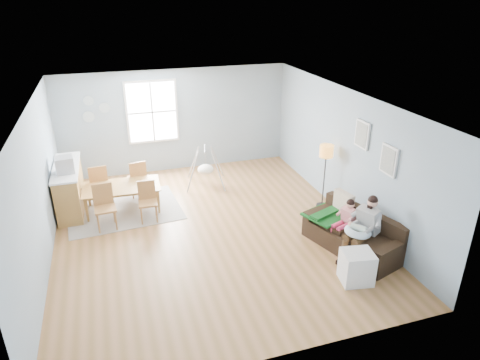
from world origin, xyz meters
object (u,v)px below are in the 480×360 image
object	(u,v)px
sofa	(354,236)
father	(363,227)
floor_lamp	(326,156)
monitor	(64,165)
baby_swing	(206,169)
chair_sw	(104,203)
counter	(69,187)
dining_table	(123,198)
chair_ne	(138,176)
storage_cube	(356,267)
chair_se	(147,199)
toddler	(346,216)
chair_nw	(99,181)

from	to	relation	value
sofa	father	xyz separation A→B (m)	(-0.03, -0.29, 0.37)
floor_lamp	monitor	bearing A→B (deg)	166.97
sofa	baby_swing	distance (m)	4.18
father	chair_sw	bearing A→B (deg)	149.77
counter	monitor	bearing A→B (deg)	-87.81
baby_swing	dining_table	bearing A→B (deg)	-159.47
chair_ne	storage_cube	bearing A→B (deg)	-54.44
chair_sw	chair_se	world-z (taller)	chair_sw
sofa	monitor	world-z (taller)	monitor
toddler	chair_nw	size ratio (longest dim) A/B	0.83
baby_swing	floor_lamp	bearing A→B (deg)	-40.54
toddler	floor_lamp	size ratio (longest dim) A/B	0.53
monitor	baby_swing	distance (m)	3.31
father	chair_se	xyz separation A→B (m)	(-3.54, 2.63, -0.16)
chair_se	chair_ne	bearing A→B (deg)	94.50
sofa	chair_se	size ratio (longest dim) A/B	2.36
sofa	chair_ne	xyz separation A→B (m)	(-3.67, 3.53, 0.25)
chair_ne	toddler	bearing A→B (deg)	-43.60
storage_cube	chair_sw	distance (m)	5.07
sofa	baby_swing	world-z (taller)	baby_swing
sofa	storage_cube	world-z (taller)	sofa
chair_nw	chair_ne	xyz separation A→B (m)	(0.87, 0.07, -0.02)
toddler	floor_lamp	bearing A→B (deg)	76.69
storage_cube	monitor	size ratio (longest dim) A/B	1.44
monitor	father	bearing A→B (deg)	-32.77
sofa	chair_sw	bearing A→B (deg)	152.87
storage_cube	chair_nw	xyz separation A→B (m)	(-4.03, 4.35, 0.25)
counter	chair_sw	bearing A→B (deg)	-56.24
dining_table	chair_se	size ratio (longest dim) A/B	1.93
chair_sw	storage_cube	bearing A→B (deg)	-38.86
storage_cube	counter	distance (m)	6.31
father	toddler	size ratio (longest dim) A/B	1.55
chair_ne	sofa	bearing A→B (deg)	-43.88
chair_ne	monitor	bearing A→B (deg)	-160.45
floor_lamp	chair_ne	xyz separation A→B (m)	(-3.92, 1.78, -0.70)
storage_cube	counter	size ratio (longest dim) A/B	0.31
floor_lamp	chair_sw	distance (m)	4.78
toddler	chair_se	distance (m)	4.09
counter	monitor	world-z (taller)	monitor
chair_sw	counter	size ratio (longest dim) A/B	0.51
father	monitor	xyz separation A→B (m)	(-5.11, 3.29, 0.55)
sofa	chair_ne	size ratio (longest dim) A/B	2.23
father	baby_swing	bearing A→B (deg)	116.30
father	floor_lamp	size ratio (longest dim) A/B	0.82
chair_sw	counter	bearing A→B (deg)	123.76
toddler	chair_ne	bearing A→B (deg)	136.40
sofa	toddler	bearing A→B (deg)	128.87
floor_lamp	chair_ne	size ratio (longest dim) A/B	1.61
sofa	chair_sw	distance (m)	5.00
chair_ne	chair_se	bearing A→B (deg)	-85.50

